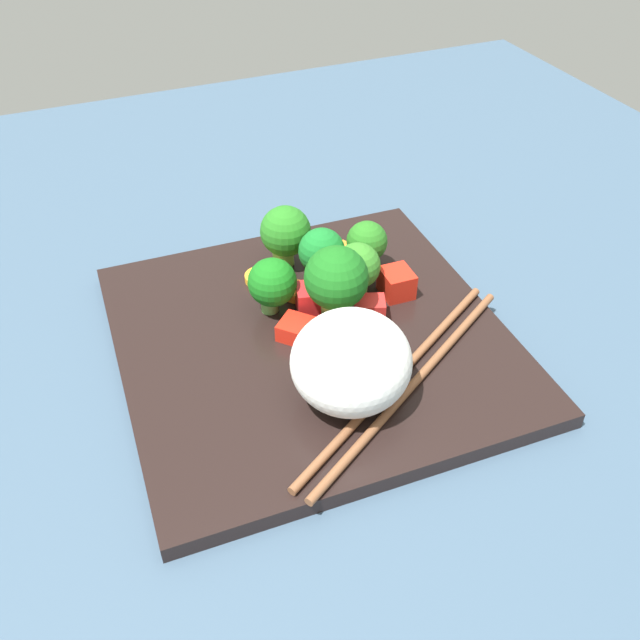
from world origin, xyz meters
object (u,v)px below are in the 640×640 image
Objects in this scene: rice_mound at (348,362)px; chopstick_pair at (406,380)px; broccoli_floret_0 at (322,252)px; carrot_slice_4 at (297,292)px; square_plate at (312,340)px.

rice_mound is 0.38× the size of chopstick_pair.
chopstick_pair is at bearing 4.40° from broccoli_floret_0.
carrot_slice_4 is (-11.91, 0.91, -2.84)cm from rice_mound.
rice_mound is 5.23cm from chopstick_pair.
broccoli_floret_0 is 2.34× the size of carrot_slice_4.
square_plate is 5.44× the size of broccoli_floret_0.
rice_mound is 3.73× the size of carrot_slice_4.
broccoli_floret_0 is at bearing 103.83° from carrot_slice_4.
chopstick_pair is (0.45, 4.32, -2.91)cm from rice_mound.
carrot_slice_4 reaches higher than square_plate.
carrot_slice_4 is at bearing -76.17° from broccoli_floret_0.
rice_mound is at bearing 143.11° from chopstick_pair.
broccoli_floret_0 is 13.31cm from chopstick_pair.
square_plate is at bearing -8.26° from carrot_slice_4.
square_plate is 8.59cm from chopstick_pair.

